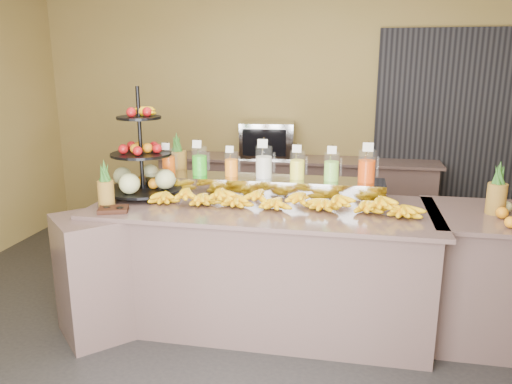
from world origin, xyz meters
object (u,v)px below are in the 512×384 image
(banana_heap, at_px, (279,197))
(oven_warmer, at_px, (268,140))
(condiment_caddy, at_px, (113,210))
(fruit_stand, at_px, (147,168))
(pitcher_tray, at_px, (264,187))

(banana_heap, bearing_deg, oven_warmer, 102.21)
(banana_heap, distance_m, condiment_caddy, 1.18)
(fruit_stand, distance_m, oven_warmer, 1.94)
(condiment_caddy, bearing_deg, pitcher_tray, 33.04)
(banana_heap, distance_m, oven_warmer, 2.01)
(oven_warmer, bearing_deg, pitcher_tray, -85.82)
(pitcher_tray, height_order, banana_heap, banana_heap)
(fruit_stand, relative_size, oven_warmer, 1.46)
(fruit_stand, height_order, oven_warmer, fruit_stand)
(condiment_caddy, bearing_deg, fruit_stand, 82.69)
(banana_heap, relative_size, condiment_caddy, 10.00)
(banana_heap, bearing_deg, condiment_caddy, -163.49)
(pitcher_tray, xyz_separation_m, oven_warmer, (-0.26, 1.67, 0.12))
(banana_heap, relative_size, fruit_stand, 2.37)
(pitcher_tray, bearing_deg, fruit_stand, -170.13)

